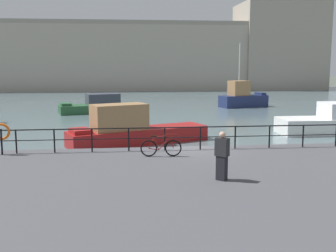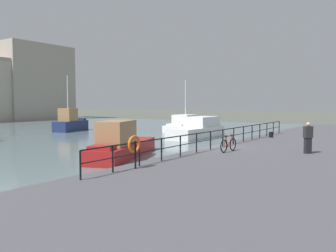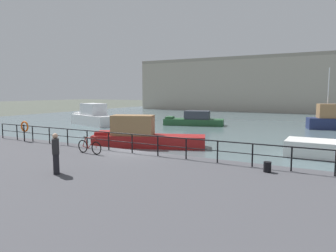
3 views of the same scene
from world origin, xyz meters
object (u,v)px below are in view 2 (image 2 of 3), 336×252
at_px(parked_bicycle, 228,145).
at_px(moored_blue_motorboat, 187,125).
at_px(moored_harbor_tender, 70,123).
at_px(life_ring_stand, 134,145).
at_px(standing_person, 308,138).
at_px(mooring_bollard, 271,135).
at_px(moored_green_narrowboat, 121,144).
at_px(moored_cabin_cruiser, 198,129).

bearing_deg(parked_bicycle, moored_blue_motorboat, 40.50).
bearing_deg(moored_harbor_tender, life_ring_stand, -142.35).
bearing_deg(life_ring_stand, parked_bicycle, -9.01).
xyz_separation_m(moored_blue_motorboat, standing_person, (-17.56, -18.22, 0.93)).
bearing_deg(mooring_bollard, moored_green_narrowboat, 148.70).
bearing_deg(mooring_bollard, standing_person, -149.54).
height_order(life_ring_stand, standing_person, standing_person).
xyz_separation_m(moored_harbor_tender, parked_bicycle, (-11.26, -26.51, 0.15)).
relative_size(moored_cabin_cruiser, standing_person, 4.50).
relative_size(mooring_bollard, standing_person, 0.26).
distance_m(moored_harbor_tender, mooring_bollard, 25.94).
relative_size(parked_bicycle, mooring_bollard, 4.02).
distance_m(moored_green_narrowboat, standing_person, 11.22).
bearing_deg(moored_cabin_cruiser, moored_green_narrowboat, -170.99).
bearing_deg(moored_green_narrowboat, moored_blue_motorboat, 178.15).
xyz_separation_m(mooring_bollard, standing_person, (-7.61, -4.47, 0.64)).
bearing_deg(life_ring_stand, moored_cabin_cruiser, 22.31).
bearing_deg(moored_harbor_tender, moored_green_narrowboat, -139.20).
height_order(parked_bicycle, life_ring_stand, life_ring_stand).
distance_m(moored_cabin_cruiser, standing_person, 17.35).
bearing_deg(moored_harbor_tender, moored_cabin_cruiser, -100.83).
distance_m(moored_cabin_cruiser, mooring_bollard, 9.41).
bearing_deg(parked_bicycle, moored_green_narrowboat, 102.71).
bearing_deg(moored_harbor_tender, mooring_bollard, -111.07).
distance_m(moored_green_narrowboat, mooring_bollard, 12.23).
xyz_separation_m(moored_harbor_tender, moored_cabin_cruiser, (1.82, -17.23, -0.20)).
relative_size(moored_blue_motorboat, moored_harbor_tender, 1.19).
xyz_separation_m(moored_blue_motorboat, moored_cabin_cruiser, (-6.23, -5.12, 0.10)).
height_order(moored_green_narrowboat, moored_cabin_cruiser, moored_green_narrowboat).
bearing_deg(moored_blue_motorboat, mooring_bollard, 49.10).
xyz_separation_m(moored_cabin_cruiser, life_ring_stand, (-19.95, -8.19, 0.93)).
bearing_deg(standing_person, parked_bicycle, -113.77).
bearing_deg(mooring_bollard, life_ring_stand, 178.43).
relative_size(moored_harbor_tender, life_ring_stand, 4.91).
bearing_deg(mooring_bollard, parked_bicycle, -176.05).
distance_m(moored_green_narrowboat, parked_bicycle, 7.09).
xyz_separation_m(moored_green_narrowboat, life_ring_stand, (-5.78, -5.91, 0.93)).
xyz_separation_m(moored_blue_motorboat, moored_harbor_tender, (-8.04, 12.12, 0.30)).
xyz_separation_m(mooring_bollard, life_ring_stand, (-16.23, 0.44, 0.75)).
relative_size(moored_blue_motorboat, standing_person, 4.83).
relative_size(moored_cabin_cruiser, parked_bicycle, 4.30).
relative_size(moored_blue_motorboat, parked_bicycle, 4.61).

